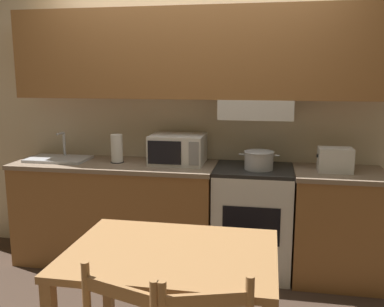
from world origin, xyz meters
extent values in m
plane|color=#3D2D23|center=(0.00, 0.00, 0.00)|extent=(16.00, 16.00, 0.00)
cube|color=beige|center=(0.00, 0.03, 1.27)|extent=(5.48, 0.05, 2.55)
cube|color=#936033|center=(0.00, -0.16, 1.81)|extent=(3.08, 0.32, 0.73)
cube|color=silver|center=(0.52, -0.16, 1.37)|extent=(0.60, 0.34, 0.16)
cube|color=#936033|center=(-0.68, -0.29, 0.43)|extent=(1.72, 0.58, 0.86)
cube|color=#84705B|center=(-0.68, -0.29, 0.88)|extent=(1.74, 0.60, 0.04)
cube|color=#936033|center=(1.19, -0.29, 0.43)|extent=(0.69, 0.58, 0.86)
cube|color=#84705B|center=(1.19, -0.29, 0.88)|extent=(0.71, 0.60, 0.04)
cube|color=silver|center=(0.52, -0.28, 0.43)|extent=(0.63, 0.56, 0.87)
cube|color=black|center=(0.52, -0.28, 0.88)|extent=(0.63, 0.56, 0.03)
cube|color=black|center=(0.52, -0.56, 0.50)|extent=(0.44, 0.01, 0.30)
cylinder|color=black|center=(0.37, -0.39, 0.89)|extent=(0.09, 0.09, 0.01)
cylinder|color=black|center=(0.66, -0.39, 0.89)|extent=(0.09, 0.09, 0.01)
cylinder|color=black|center=(0.37, -0.17, 0.89)|extent=(0.09, 0.09, 0.01)
cylinder|color=black|center=(0.66, -0.17, 0.89)|extent=(0.09, 0.09, 0.01)
cylinder|color=#B7BABF|center=(0.56, -0.33, 0.97)|extent=(0.23, 0.23, 0.15)
torus|color=#B7BABF|center=(0.56, -0.33, 1.04)|extent=(0.24, 0.24, 0.01)
cylinder|color=#B7BABF|center=(0.42, -0.33, 1.01)|extent=(0.05, 0.01, 0.01)
cylinder|color=#B7BABF|center=(0.69, -0.33, 1.01)|extent=(0.05, 0.01, 0.01)
cube|color=silver|center=(-0.13, -0.22, 1.02)|extent=(0.45, 0.37, 0.25)
cube|color=black|center=(-0.20, -0.40, 1.02)|extent=(0.28, 0.01, 0.19)
cube|color=gray|center=(0.04, -0.40, 1.02)|extent=(0.08, 0.01, 0.19)
cube|color=silver|center=(1.14, -0.31, 0.99)|extent=(0.26, 0.18, 0.19)
cube|color=black|center=(1.01, -0.31, 1.02)|extent=(0.01, 0.02, 0.02)
cube|color=black|center=(1.05, -0.31, 1.08)|extent=(0.04, 0.13, 0.01)
cube|color=black|center=(1.11, -0.31, 1.08)|extent=(0.04, 0.13, 0.01)
cube|color=black|center=(1.17, -0.31, 1.08)|extent=(0.04, 0.13, 0.01)
cube|color=black|center=(1.23, -0.31, 1.08)|extent=(0.04, 0.13, 0.01)
cube|color=#B7BABF|center=(-1.20, -0.29, 0.91)|extent=(0.53, 0.33, 0.02)
cube|color=#4C4F54|center=(-1.20, -0.31, 0.91)|extent=(0.45, 0.24, 0.01)
cylinder|color=#B7BABF|center=(-1.20, -0.17, 1.02)|extent=(0.02, 0.02, 0.21)
cylinder|color=#B7BABF|center=(-1.20, -0.23, 1.13)|extent=(0.02, 0.12, 0.02)
cylinder|color=black|center=(-0.65, -0.28, 0.90)|extent=(0.12, 0.12, 0.01)
cylinder|color=white|center=(-0.65, -0.28, 1.02)|extent=(0.10, 0.10, 0.24)
cube|color=#9E7042|center=(0.16, -1.74, 0.75)|extent=(1.06, 0.78, 0.04)
cube|color=#9E7042|center=(-0.33, -1.39, 0.37)|extent=(0.06, 0.06, 0.74)
cube|color=#9E7042|center=(0.66, -1.39, 0.37)|extent=(0.06, 0.06, 0.74)
cube|color=#9E7042|center=(0.06, -2.21, 0.79)|extent=(0.33, 0.12, 0.06)
cube|color=#9E7042|center=(0.41, -2.21, 0.79)|extent=(0.33, 0.12, 0.06)
camera|label=1|loc=(0.64, -3.72, 1.66)|focal=40.00mm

